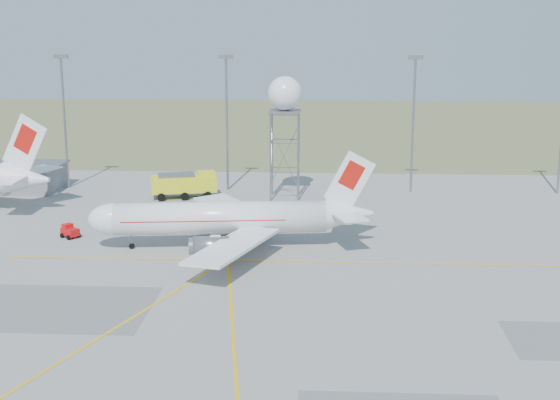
# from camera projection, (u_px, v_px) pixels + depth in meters

# --- Properties ---
(ground) EXTENTS (400.00, 400.00, 0.00)m
(ground) POSITION_uv_depth(u_px,v_px,m) (256.00, 389.00, 55.53)
(ground) COLOR gray
(ground) RESTS_ON ground
(grass_strip) EXTENTS (400.00, 120.00, 0.03)m
(grass_strip) POSITION_uv_depth(u_px,v_px,m) (304.00, 126.00, 191.64)
(grass_strip) COLOR #5C6A3A
(grass_strip) RESTS_ON ground
(building_grey) EXTENTS (19.00, 10.00, 3.90)m
(building_grey) POSITION_uv_depth(u_px,v_px,m) (0.00, 177.00, 119.71)
(building_grey) COLOR gray
(building_grey) RESTS_ON ground
(mast_a) EXTENTS (2.20, 0.50, 20.50)m
(mast_a) POSITION_uv_depth(u_px,v_px,m) (64.00, 110.00, 118.82)
(mast_a) COLOR slate
(mast_a) RESTS_ON ground
(mast_b) EXTENTS (2.20, 0.50, 20.50)m
(mast_b) POSITION_uv_depth(u_px,v_px,m) (227.00, 111.00, 117.48)
(mast_b) COLOR slate
(mast_b) RESTS_ON ground
(mast_c) EXTENTS (2.20, 0.50, 20.50)m
(mast_c) POSITION_uv_depth(u_px,v_px,m) (414.00, 113.00, 115.99)
(mast_c) COLOR slate
(mast_c) RESTS_ON ground
(airliner_main) EXTENTS (32.86, 31.78, 11.19)m
(airliner_main) POSITION_uv_depth(u_px,v_px,m) (225.00, 218.00, 89.20)
(airliner_main) COLOR white
(airliner_main) RESTS_ON ground
(radar_tower) EXTENTS (4.92, 4.92, 17.79)m
(radar_tower) POSITION_uv_depth(u_px,v_px,m) (285.00, 131.00, 112.32)
(radar_tower) COLOR slate
(radar_tower) RESTS_ON ground
(fire_truck) EXTENTS (9.93, 5.49, 3.78)m
(fire_truck) POSITION_uv_depth(u_px,v_px,m) (186.00, 186.00, 114.34)
(fire_truck) COLOR yellow
(fire_truck) RESTS_ON ground
(baggage_tug) EXTENTS (2.57, 2.53, 1.64)m
(baggage_tug) POSITION_uv_depth(u_px,v_px,m) (70.00, 233.00, 93.78)
(baggage_tug) COLOR red
(baggage_tug) RESTS_ON ground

